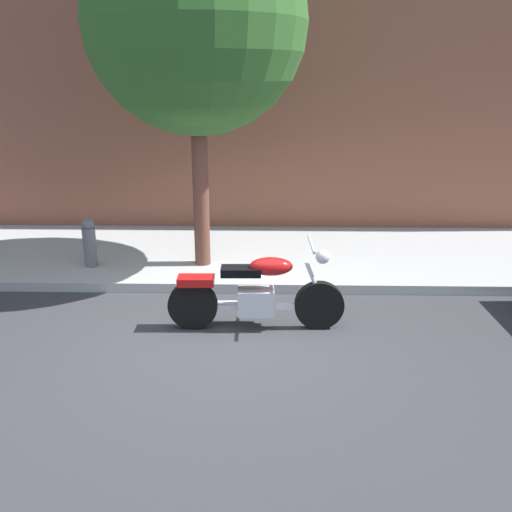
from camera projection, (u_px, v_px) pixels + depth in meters
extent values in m
plane|color=#38383D|center=(228.00, 337.00, 6.75)|extent=(60.00, 60.00, 0.00)
cube|color=#AFAFAF|center=(240.00, 255.00, 9.57)|extent=(18.57, 3.19, 0.14)
cube|color=brown|center=(244.00, 22.00, 10.15)|extent=(18.57, 0.50, 7.76)
cylinder|color=black|center=(319.00, 305.00, 6.90)|extent=(0.61, 0.13, 0.61)
cylinder|color=black|center=(193.00, 305.00, 6.90)|extent=(0.61, 0.13, 0.61)
cube|color=silver|center=(256.00, 301.00, 6.88)|extent=(0.45, 0.29, 0.32)
cube|color=silver|center=(256.00, 307.00, 6.91)|extent=(1.39, 0.11, 0.06)
ellipsoid|color=red|center=(271.00, 266.00, 6.75)|extent=(0.53, 0.27, 0.22)
cube|color=black|center=(241.00, 271.00, 6.76)|extent=(0.49, 0.25, 0.10)
cube|color=red|center=(196.00, 281.00, 6.80)|extent=(0.45, 0.25, 0.10)
cylinder|color=silver|center=(315.00, 284.00, 6.81)|extent=(0.27, 0.06, 0.58)
cylinder|color=silver|center=(311.00, 244.00, 6.66)|extent=(0.05, 0.70, 0.04)
sphere|color=silver|center=(323.00, 257.00, 6.71)|extent=(0.17, 0.17, 0.17)
cylinder|color=silver|center=(236.00, 304.00, 7.07)|extent=(0.80, 0.11, 0.09)
cylinder|color=brown|center=(201.00, 184.00, 8.52)|extent=(0.24, 0.24, 2.82)
sphere|color=#336629|center=(196.00, 21.00, 7.82)|extent=(3.14, 3.14, 3.14)
cylinder|color=slate|center=(90.00, 251.00, 8.74)|extent=(0.20, 0.20, 0.75)
sphere|color=slate|center=(88.00, 224.00, 8.60)|extent=(0.19, 0.19, 0.19)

